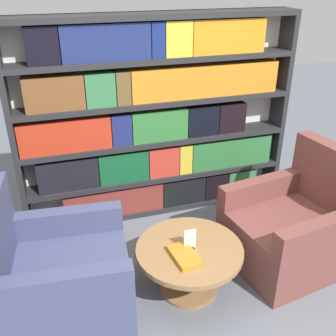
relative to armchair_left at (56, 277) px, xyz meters
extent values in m
plane|color=slate|center=(1.10, -0.28, -0.32)|extent=(14.00, 14.00, 0.00)
cube|color=silver|center=(1.10, 1.28, 0.66)|extent=(2.68, 0.05, 1.96)
cube|color=#262628|center=(-0.22, 1.15, 0.66)|extent=(0.05, 0.30, 1.96)
cube|color=#262628|center=(2.41, 1.15, 0.66)|extent=(0.05, 0.30, 1.96)
cube|color=#262628|center=(1.10, 1.15, -0.30)|extent=(2.58, 0.30, 0.05)
cube|color=#262628|center=(1.10, 1.15, 0.07)|extent=(2.58, 0.30, 0.05)
cube|color=#262628|center=(1.10, 1.15, 0.46)|extent=(2.58, 0.30, 0.05)
cube|color=#262628|center=(1.10, 1.15, 0.85)|extent=(2.58, 0.30, 0.05)
cube|color=#262628|center=(1.10, 1.15, 1.24)|extent=(2.58, 0.30, 0.05)
cube|color=#262628|center=(1.10, 1.15, 1.61)|extent=(2.58, 0.30, 0.05)
cube|color=maroon|center=(0.62, 1.13, -0.13)|extent=(0.99, 0.20, 0.29)
cube|color=black|center=(1.35, 1.13, -0.13)|extent=(0.46, 0.20, 0.29)
cube|color=black|center=(1.72, 1.13, -0.13)|extent=(0.26, 0.20, 0.29)
cube|color=#36733F|center=(2.02, 1.13, -0.13)|extent=(0.32, 0.20, 0.29)
cube|color=black|center=(0.20, 1.13, 0.25)|extent=(0.56, 0.20, 0.30)
cube|color=#14552F|center=(0.73, 1.13, 0.25)|extent=(0.48, 0.20, 0.30)
cube|color=#C1372B|center=(1.13, 1.13, 0.25)|extent=(0.31, 0.20, 0.30)
cube|color=gold|center=(1.36, 1.13, 0.25)|extent=(0.13, 0.20, 0.30)
cube|color=#2D7138|center=(1.87, 1.13, 0.25)|extent=(0.88, 0.20, 0.30)
cube|color=red|center=(0.22, 1.13, 0.63)|extent=(0.81, 0.20, 0.29)
cube|color=navy|center=(0.73, 1.13, 0.63)|extent=(0.18, 0.20, 0.29)
cube|color=#307337|center=(1.10, 1.13, 0.63)|extent=(0.54, 0.20, 0.29)
cube|color=black|center=(1.53, 1.13, 0.63)|extent=(0.32, 0.20, 0.29)
cube|color=black|center=(1.84, 1.13, 0.63)|extent=(0.28, 0.20, 0.29)
cube|color=brown|center=(0.17, 1.13, 1.03)|extent=(0.50, 0.20, 0.29)
cube|color=#347346|center=(0.56, 1.13, 1.03)|extent=(0.26, 0.20, 0.29)
cube|color=brown|center=(0.76, 1.13, 1.03)|extent=(0.13, 0.20, 0.29)
cube|color=orange|center=(1.56, 1.13, 1.03)|extent=(1.44, 0.20, 0.29)
cube|color=black|center=(0.13, 1.13, 1.42)|extent=(0.26, 0.20, 0.30)
cube|color=navy|center=(0.64, 1.13, 1.42)|extent=(0.75, 0.20, 0.30)
cube|color=navy|center=(1.08, 1.13, 1.42)|extent=(0.12, 0.20, 0.30)
cube|color=gold|center=(1.27, 1.13, 1.42)|extent=(0.24, 0.20, 0.30)
cube|color=orange|center=(1.75, 1.13, 1.42)|extent=(0.70, 0.20, 0.30)
cube|color=#42476B|center=(0.05, 0.00, -0.10)|extent=(1.01, 0.92, 0.44)
cube|color=#42476B|center=(0.09, -0.37, 0.22)|extent=(0.81, 0.19, 0.20)
cube|color=#42476B|center=(0.15, 0.34, 0.22)|extent=(0.81, 0.19, 0.20)
cube|color=brown|center=(1.92, 0.00, -0.10)|extent=(1.05, 0.96, 0.44)
cube|color=brown|center=(2.32, 0.05, 0.40)|extent=(0.26, 0.84, 0.55)
cube|color=brown|center=(1.80, 0.34, 0.22)|extent=(0.81, 0.24, 0.20)
cube|color=brown|center=(1.90, -0.37, 0.22)|extent=(0.81, 0.24, 0.20)
cylinder|color=olive|center=(0.99, -0.08, -0.14)|extent=(0.15, 0.15, 0.37)
cylinder|color=olive|center=(0.99, -0.08, -0.31)|extent=(0.45, 0.45, 0.03)
cylinder|color=olive|center=(0.99, -0.08, 0.07)|extent=(0.82, 0.82, 0.04)
cube|color=black|center=(0.99, -0.08, 0.09)|extent=(0.06, 0.06, 0.01)
cube|color=silver|center=(0.99, -0.08, 0.17)|extent=(0.09, 0.01, 0.16)
cube|color=orange|center=(0.91, -0.18, 0.11)|extent=(0.20, 0.30, 0.04)
camera|label=1|loc=(0.12, -2.29, 1.98)|focal=42.00mm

